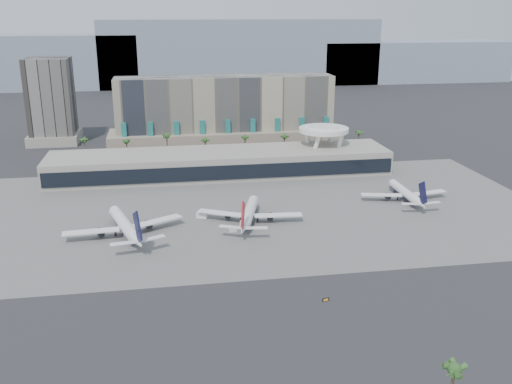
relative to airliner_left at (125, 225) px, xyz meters
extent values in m
plane|color=#232326|center=(43.41, -34.27, -4.03)|extent=(900.00, 900.00, 0.00)
cube|color=#5B5B59|center=(43.41, 20.73, -4.00)|extent=(260.00, 130.00, 0.06)
cube|color=gray|center=(-136.59, 435.73, 23.47)|extent=(260.00, 60.00, 55.00)
cube|color=gray|center=(103.41, 435.73, 30.97)|extent=(300.00, 60.00, 70.00)
cube|color=gray|center=(303.41, 435.73, 18.47)|extent=(220.00, 60.00, 45.00)
cube|color=tan|center=(53.41, 140.73, 16.97)|extent=(130.00, 22.00, 42.00)
cube|color=gray|center=(53.41, 138.73, 0.97)|extent=(140.00, 30.00, 10.00)
cube|color=#206E69|center=(-6.59, 128.73, 4.97)|extent=(3.00, 2.00, 18.00)
cube|color=#206E69|center=(8.41, 128.73, 4.97)|extent=(3.00, 2.00, 18.00)
cube|color=#206E69|center=(23.41, 128.73, 4.97)|extent=(3.00, 2.00, 18.00)
cube|color=#206E69|center=(38.41, 128.73, 4.97)|extent=(3.00, 2.00, 18.00)
cube|color=#206E69|center=(53.41, 128.73, 4.97)|extent=(3.00, 2.00, 18.00)
cube|color=#206E69|center=(68.41, 128.73, 4.97)|extent=(3.00, 2.00, 18.00)
cube|color=#206E69|center=(83.41, 128.73, 4.97)|extent=(3.00, 2.00, 18.00)
cube|color=#206E69|center=(98.41, 128.73, 4.97)|extent=(3.00, 2.00, 18.00)
cube|color=#206E69|center=(113.41, 128.73, 4.97)|extent=(3.00, 2.00, 18.00)
cube|color=black|center=(-51.59, 165.73, 21.97)|extent=(26.00, 26.00, 52.00)
cube|color=gray|center=(-51.59, 165.73, -1.03)|extent=(30.00, 30.00, 6.00)
cube|color=gray|center=(43.41, 75.73, 1.97)|extent=(170.00, 32.00, 12.00)
cube|color=black|center=(43.41, 59.53, 1.47)|extent=(168.00, 0.60, 7.00)
cube|color=black|center=(43.41, 75.73, 9.22)|extent=(170.00, 12.00, 2.50)
cylinder|color=white|center=(104.77, 88.09, 6.97)|extent=(6.98, 6.99, 21.89)
cylinder|color=white|center=(92.04, 88.09, 6.97)|extent=(6.98, 6.99, 21.89)
cylinder|color=white|center=(92.04, 75.36, 6.97)|extent=(6.98, 6.99, 21.89)
cylinder|color=white|center=(104.77, 75.36, 6.97)|extent=(6.98, 6.99, 21.89)
cylinder|color=white|center=(98.41, 81.73, 15.97)|extent=(26.00, 26.00, 2.20)
cylinder|color=white|center=(98.41, 81.73, 17.27)|extent=(16.00, 16.00, 1.20)
cylinder|color=brown|center=(-26.59, 110.73, 1.97)|extent=(0.70, 0.70, 12.00)
sphere|color=#2D5522|center=(-26.59, 110.73, 7.67)|extent=(2.80, 2.80, 2.80)
cylinder|color=brown|center=(-4.59, 110.73, 1.97)|extent=(0.70, 0.70, 12.00)
sphere|color=#2D5522|center=(-4.59, 110.73, 7.67)|extent=(2.80, 2.80, 2.80)
cylinder|color=brown|center=(17.41, 110.73, 1.97)|extent=(0.70, 0.70, 12.00)
sphere|color=#2D5522|center=(17.41, 110.73, 7.67)|extent=(2.80, 2.80, 2.80)
cylinder|color=brown|center=(38.41, 110.73, 1.97)|extent=(0.70, 0.70, 12.00)
sphere|color=#2D5522|center=(38.41, 110.73, 7.67)|extent=(2.80, 2.80, 2.80)
cylinder|color=brown|center=(61.41, 110.73, 1.97)|extent=(0.70, 0.70, 12.00)
sphere|color=#2D5522|center=(61.41, 110.73, 7.67)|extent=(2.80, 2.80, 2.80)
cylinder|color=brown|center=(83.41, 110.73, 1.97)|extent=(0.70, 0.70, 12.00)
sphere|color=#2D5522|center=(83.41, 110.73, 7.67)|extent=(2.80, 2.80, 2.80)
cylinder|color=brown|center=(105.41, 110.73, 1.97)|extent=(0.70, 0.70, 12.00)
sphere|color=#2D5522|center=(105.41, 110.73, 7.67)|extent=(2.80, 2.80, 2.80)
cylinder|color=brown|center=(128.41, 110.73, 1.97)|extent=(0.70, 0.70, 12.00)
sphere|color=#2D5522|center=(128.41, 110.73, 7.67)|extent=(2.80, 2.80, 2.80)
cylinder|color=white|center=(-0.56, 1.90, -0.03)|extent=(12.90, 30.40, 4.45)
cylinder|color=#100F34|center=(-0.56, 1.90, -0.19)|extent=(12.64, 29.79, 4.37)
cone|color=white|center=(-5.51, 18.61, -0.03)|extent=(5.69, 6.07, 4.45)
cone|color=white|center=(5.01, -16.93, 0.31)|extent=(7.12, 10.88, 4.45)
cube|color=white|center=(-11.99, -2.64, -0.69)|extent=(20.33, 6.01, 0.39)
cube|color=white|center=(11.50, 4.31, -0.69)|extent=(19.74, 13.48, 0.39)
cylinder|color=black|center=(-8.95, -1.16, -1.81)|extent=(3.61, 4.97, 2.45)
cylinder|color=black|center=(8.14, 3.90, -1.81)|extent=(3.61, 4.97, 2.45)
cube|color=#100F34|center=(5.49, -18.53, 6.10)|extent=(3.40, 9.86, 11.73)
cube|color=white|center=(0.52, -19.42, 0.87)|extent=(9.17, 3.74, 0.28)
cube|color=white|center=(10.13, -16.58, 0.87)|extent=(9.12, 5.92, 0.28)
cylinder|color=black|center=(-3.93, 13.27, -3.14)|extent=(0.56, 0.56, 1.78)
cylinder|color=black|center=(-3.66, -0.17, -3.14)|extent=(0.78, 0.78, 1.78)
cylinder|color=black|center=(3.17, 1.85, -3.14)|extent=(0.78, 0.78, 1.78)
cylinder|color=white|center=(47.68, 7.94, -0.29)|extent=(11.63, 28.43, 4.16)
cylinder|color=#100F34|center=(47.68, 7.94, -0.45)|extent=(11.40, 27.86, 4.07)
cone|color=white|center=(52.05, 23.60, -0.29)|extent=(5.26, 5.62, 4.16)
cone|color=white|center=(42.75, -9.72, 0.02)|extent=(6.52, 10.13, 4.16)
cube|color=white|center=(36.39, 10.01, -0.92)|extent=(18.51, 12.35, 0.36)
cube|color=white|center=(58.41, 3.86, -0.92)|extent=(18.93, 5.33, 0.36)
cylinder|color=black|center=(39.53, 9.67, -1.96)|extent=(3.32, 4.62, 2.29)
cylinder|color=black|center=(55.55, 5.20, -1.96)|extent=(3.32, 4.62, 2.29)
cube|color=#A21217|center=(42.33, -11.22, 5.42)|extent=(3.04, 9.23, 10.94)
cube|color=white|center=(37.97, -9.47, 0.54)|extent=(8.54, 5.42, 0.26)
cube|color=white|center=(46.98, -11.98, 0.54)|extent=(8.54, 3.37, 0.26)
cylinder|color=black|center=(50.66, 18.59, -3.20)|extent=(0.52, 0.52, 1.66)
cylinder|color=black|center=(44.20, 7.83, -3.20)|extent=(0.73, 0.73, 1.66)
cylinder|color=black|center=(50.61, 6.04, -3.20)|extent=(0.73, 0.73, 1.66)
cylinder|color=white|center=(118.71, 22.93, -0.55)|extent=(4.32, 26.44, 3.87)
cylinder|color=#100F34|center=(118.71, 22.93, -0.70)|extent=(4.23, 25.91, 3.79)
cone|color=white|center=(118.97, 38.05, -0.55)|extent=(3.94, 4.42, 3.87)
cone|color=white|center=(118.42, 5.88, -0.26)|extent=(4.02, 8.77, 3.87)
cube|color=white|center=(108.06, 22.14, -1.13)|extent=(17.83, 7.68, 0.34)
cube|color=white|center=(129.33, 21.78, -1.13)|extent=(17.82, 7.12, 0.34)
cylinder|color=black|center=(110.97, 22.58, -2.10)|extent=(2.19, 3.90, 2.13)
cylinder|color=black|center=(126.44, 22.31, -2.10)|extent=(2.19, 3.90, 2.13)
cube|color=#100F34|center=(118.39, 4.43, 4.76)|extent=(0.63, 8.79, 10.18)
cube|color=white|center=(114.05, 4.99, 0.22)|extent=(7.97, 3.31, 0.24)
cube|color=white|center=(122.75, 4.84, 0.22)|extent=(7.94, 3.06, 0.24)
cylinder|color=black|center=(118.89, 33.21, -3.26)|extent=(0.48, 0.48, 1.55)
cylinder|color=black|center=(115.60, 22.02, -3.26)|extent=(0.68, 0.68, 1.55)
cylinder|color=black|center=(121.79, 21.91, -3.26)|extent=(0.68, 0.68, 1.55)
cube|color=white|center=(29.27, 13.94, -3.01)|extent=(4.65, 3.41, 2.05)
cube|color=silver|center=(39.71, -2.63, -3.24)|extent=(3.20, 1.99, 1.58)
cube|color=black|center=(59.23, -60.49, -3.56)|extent=(2.09, 0.83, 0.95)
cube|color=gold|center=(59.23, -60.66, -3.56)|extent=(1.48, 0.45, 0.57)
cylinder|color=black|center=(58.47, -60.49, -3.75)|extent=(0.11, 0.11, 0.57)
cylinder|color=black|center=(59.99, -60.49, -3.75)|extent=(0.11, 0.11, 0.57)
sphere|color=#2D5522|center=(69.09, -114.26, 9.24)|extent=(2.80, 2.80, 2.80)
camera|label=1|loc=(15.54, -201.40, 75.80)|focal=40.00mm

